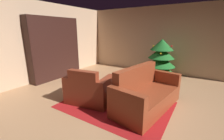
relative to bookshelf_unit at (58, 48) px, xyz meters
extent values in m
plane|color=#A97C55|center=(2.91, -0.53, -1.09)|extent=(7.64, 7.64, 0.00)
cube|color=tan|center=(2.91, 2.68, 0.24)|extent=(6.37, 0.06, 2.66)
cube|color=tan|center=(-0.24, -0.53, 0.24)|extent=(0.06, 6.48, 2.66)
cube|color=maroon|center=(2.94, -0.78, -1.08)|extent=(2.46, 1.82, 0.01)
cube|color=black|center=(0.13, -0.12, 0.00)|extent=(0.03, 1.95, 2.17)
cube|color=black|center=(-0.03, 0.85, 0.00)|extent=(0.33, 0.02, 2.17)
cube|color=black|center=(-0.03, -1.08, 0.00)|extent=(0.33, 0.02, 2.17)
cube|color=black|center=(-0.03, -0.12, -1.07)|extent=(0.31, 1.90, 0.03)
cube|color=black|center=(-0.03, -0.12, -0.72)|extent=(0.31, 1.90, 0.03)
cube|color=black|center=(-0.03, -0.12, -0.36)|extent=(0.31, 1.90, 0.02)
cube|color=black|center=(-0.03, -0.12, 0.00)|extent=(0.31, 1.90, 0.02)
cube|color=black|center=(-0.03, -0.12, 0.36)|extent=(0.31, 1.90, 0.02)
cube|color=black|center=(-0.03, -0.12, 0.72)|extent=(0.31, 1.90, 0.02)
cube|color=black|center=(-0.03, -0.12, 1.07)|extent=(0.31, 1.90, 0.03)
cube|color=black|center=(-0.15, -0.12, -0.42)|extent=(0.05, 0.92, 0.57)
cube|color=black|center=(-0.12, -0.12, -0.42)|extent=(0.03, 0.95, 0.60)
cube|color=orange|center=(-0.10, 0.80, -0.95)|extent=(0.17, 0.03, 0.22)
cube|color=#4C411B|center=(-0.07, 0.76, -0.97)|extent=(0.23, 0.03, 0.18)
cube|color=#B3B199|center=(-0.07, 0.72, -0.97)|extent=(0.22, 0.04, 0.19)
cube|color=#542421|center=(-0.09, 0.69, -0.95)|extent=(0.18, 0.03, 0.22)
cube|color=gold|center=(-0.11, 0.65, -0.92)|extent=(0.15, 0.03, 0.28)
cube|color=yellow|center=(-0.11, 0.77, 0.13)|extent=(0.15, 0.04, 0.23)
cube|color=#3D2E1C|center=(-0.10, 0.73, 0.16)|extent=(0.17, 0.04, 0.29)
cube|color=purple|center=(-0.08, 0.67, 0.16)|extent=(0.21, 0.04, 0.31)
cube|color=#90508B|center=(-0.08, 0.63, 0.12)|extent=(0.20, 0.03, 0.21)
cube|color=#B7AC97|center=(-0.09, 0.59, 0.16)|extent=(0.19, 0.03, 0.30)
cube|color=#146E9B|center=(-0.08, 0.56, 0.10)|extent=(0.21, 0.04, 0.18)
cube|color=#3E7C47|center=(-0.10, 0.52, 0.12)|extent=(0.17, 0.03, 0.22)
cube|color=#BC3627|center=(-0.07, 0.47, 0.12)|extent=(0.23, 0.03, 0.23)
cube|color=#105582|center=(-0.09, 0.44, 0.11)|extent=(0.18, 0.03, 0.20)
cube|color=red|center=(-0.10, 0.80, 0.52)|extent=(0.17, 0.03, 0.30)
cube|color=#BCA89C|center=(-0.07, 0.77, 0.52)|extent=(0.22, 0.03, 0.30)
cube|color=#7F479B|center=(-0.10, 0.73, 0.50)|extent=(0.17, 0.03, 0.25)
cube|color=teal|center=(-0.10, 0.70, 0.51)|extent=(0.17, 0.03, 0.29)
cube|color=#286494|center=(-0.10, 0.65, 0.50)|extent=(0.17, 0.05, 0.27)
cube|color=#166799|center=(-0.09, 0.61, 0.51)|extent=(0.18, 0.03, 0.29)
cube|color=orange|center=(-0.09, 0.58, 0.50)|extent=(0.18, 0.03, 0.26)
cube|color=#99549B|center=(-0.08, 0.53, 0.48)|extent=(0.20, 0.03, 0.21)
cube|color=gold|center=(-0.07, 0.49, 0.52)|extent=(0.22, 0.04, 0.30)
cube|color=teal|center=(-0.11, 0.78, 0.88)|extent=(0.15, 0.04, 0.31)
cube|color=#963E97|center=(-0.08, 0.74, 0.87)|extent=(0.20, 0.03, 0.29)
cube|color=#49301B|center=(-0.07, 0.70, 0.83)|extent=(0.23, 0.04, 0.20)
cube|color=#513A2A|center=(-0.09, 0.64, 0.87)|extent=(0.18, 0.04, 0.29)
cube|color=#8F509D|center=(-0.08, 0.59, 0.85)|extent=(0.21, 0.04, 0.24)
cube|color=#C0B186|center=(-0.09, 0.55, 0.87)|extent=(0.18, 0.04, 0.29)
cube|color=red|center=(-0.09, 0.51, 0.84)|extent=(0.19, 0.03, 0.23)
cube|color=#0F4992|center=(-0.10, 0.47, 0.84)|extent=(0.17, 0.04, 0.23)
cube|color=gold|center=(-0.09, 0.43, 0.85)|extent=(0.19, 0.03, 0.24)
cube|color=maroon|center=(2.31, -0.97, -0.88)|extent=(0.84, 0.84, 0.42)
cube|color=maroon|center=(2.36, -1.25, -0.44)|extent=(0.73, 0.29, 0.45)
cube|color=maroon|center=(2.74, -0.89, -0.75)|extent=(0.30, 0.74, 0.67)
cube|color=maroon|center=(1.87, -1.05, -0.75)|extent=(0.30, 0.74, 0.67)
ellipsoid|color=#A2766F|center=(2.34, -0.89, -0.57)|extent=(0.31, 0.23, 0.18)
sphere|color=#A2766F|center=(2.29, -0.77, -0.52)|extent=(0.13, 0.13, 0.13)
cube|color=maroon|center=(3.62, -0.51, -0.89)|extent=(1.04, 1.64, 0.39)
cube|color=maroon|center=(3.30, -0.46, -0.43)|extent=(0.41, 1.54, 0.54)
cube|color=maroon|center=(3.49, -1.34, -0.74)|extent=(0.83, 0.28, 0.69)
cube|color=maroon|center=(3.75, 0.32, -0.74)|extent=(0.83, 0.28, 0.69)
cylinder|color=black|center=(3.02, -0.73, -0.89)|extent=(0.04, 0.04, 0.39)
cylinder|color=black|center=(2.73, -0.56, -0.89)|extent=(0.04, 0.04, 0.39)
cylinder|color=black|center=(2.75, -0.89, -0.89)|extent=(0.04, 0.04, 0.39)
cylinder|color=silver|center=(2.83, -0.72, -0.68)|extent=(0.67, 0.67, 0.02)
cube|color=gray|center=(2.88, -0.67, -0.66)|extent=(0.20, 0.15, 0.03)
cube|color=#B52919|center=(2.87, -0.66, -0.63)|extent=(0.20, 0.10, 0.03)
cube|color=red|center=(2.88, -0.66, -0.61)|extent=(0.21, 0.12, 0.02)
cylinder|color=#52281F|center=(2.77, -0.54, -0.59)|extent=(0.06, 0.06, 0.18)
cylinder|color=#52281F|center=(2.77, -0.54, -0.47)|extent=(0.02, 0.02, 0.06)
cylinder|color=brown|center=(3.25, 1.85, -1.00)|extent=(0.08, 0.08, 0.17)
cone|color=#1B5D21|center=(3.25, 1.85, -0.72)|extent=(1.12, 1.12, 0.39)
cone|color=#1B5D21|center=(3.25, 1.85, -0.43)|extent=(1.01, 1.01, 0.39)
cone|color=#1B5D21|center=(3.25, 1.85, -0.14)|extent=(0.91, 0.91, 0.39)
cone|color=#1B5D21|center=(3.25, 1.85, 0.15)|extent=(0.80, 0.80, 0.39)
sphere|color=red|center=(2.95, 2.06, -0.20)|extent=(0.06, 0.06, 0.06)
sphere|color=red|center=(3.57, 1.85, 0.11)|extent=(0.06, 0.06, 0.06)
sphere|color=blue|center=(2.90, 1.62, -0.49)|extent=(0.06, 0.06, 0.06)
sphere|color=yellow|center=(2.93, 1.88, 0.08)|extent=(0.07, 0.07, 0.07)
sphere|color=blue|center=(3.39, 2.19, -0.25)|extent=(0.07, 0.07, 0.07)
sphere|color=yellow|center=(3.32, 1.49, -0.11)|extent=(0.05, 0.05, 0.05)
camera|label=1|loc=(4.59, -3.57, 0.65)|focal=23.93mm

